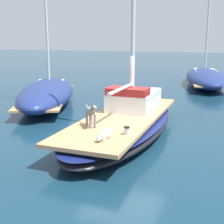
% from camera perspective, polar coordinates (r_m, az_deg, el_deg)
% --- Properties ---
extents(ground_plane, '(120.00, 120.00, 0.00)m').
position_cam_1_polar(ground_plane, '(10.22, 2.01, -4.32)').
color(ground_plane, '#143347').
extents(sailboat_main, '(2.51, 7.24, 0.66)m').
position_cam_1_polar(sailboat_main, '(10.13, 2.02, -2.51)').
color(sailboat_main, black).
rests_on(sailboat_main, ground).
extents(mast_main, '(0.14, 2.27, 6.95)m').
position_cam_1_polar(mast_main, '(10.48, 3.57, 17.01)').
color(mast_main, silver).
rests_on(mast_main, sailboat_main).
extents(cabin_house, '(1.40, 2.22, 0.84)m').
position_cam_1_polar(cabin_house, '(11.01, 3.94, 2.33)').
color(cabin_house, silver).
rests_on(cabin_house, sailboat_main).
extents(dog_grey, '(0.67, 0.77, 0.70)m').
position_cam_1_polar(dog_grey, '(8.75, -3.76, -0.01)').
color(dog_grey, gray).
rests_on(dog_grey, sailboat_main).
extents(dog_white, '(0.26, 0.95, 0.22)m').
position_cam_1_polar(dog_white, '(7.83, -1.31, -3.97)').
color(dog_white, silver).
rests_on(dog_white, sailboat_main).
extents(deck_winch, '(0.16, 0.16, 0.21)m').
position_cam_1_polar(deck_winch, '(8.13, 2.66, -3.38)').
color(deck_winch, '#B7B7BC').
rests_on(deck_winch, sailboat_main).
extents(moored_boat_far_astern, '(3.83, 8.10, 7.26)m').
position_cam_1_polar(moored_boat_far_astern, '(21.38, 16.46, 5.96)').
color(moored_boat_far_astern, navy).
rests_on(moored_boat_far_astern, ground).
extents(moored_boat_port_side, '(4.99, 7.59, 6.65)m').
position_cam_1_polar(moored_boat_port_side, '(14.98, -11.55, 3.38)').
color(moored_boat_port_side, navy).
rests_on(moored_boat_port_side, ground).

